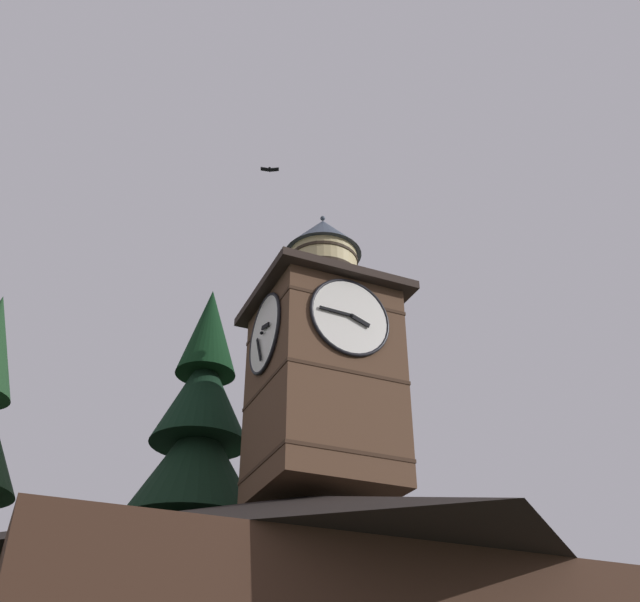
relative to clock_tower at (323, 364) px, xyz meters
The scene contains 4 objects.
clock_tower is the anchor object (origin of this frame).
pine_tree_behind 6.58m from the clock_tower, 64.32° to the right, with size 6.55×6.55×15.54m.
moon 41.16m from the clock_tower, 104.41° to the right, with size 1.87×1.87×1.87m.
flying_bird_high 7.41m from the clock_tower, 16.98° to the right, with size 0.62×0.36×0.12m.
Camera 1 is at (5.67, 15.85, 1.44)m, focal length 40.92 mm.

